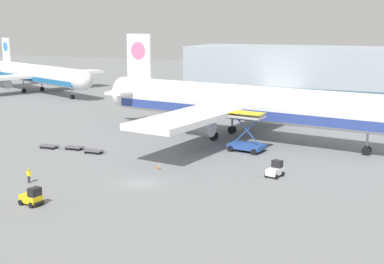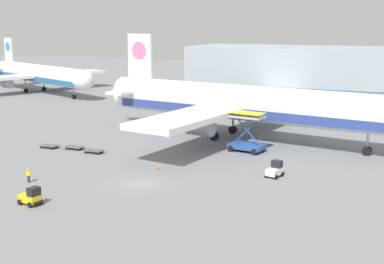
# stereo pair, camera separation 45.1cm
# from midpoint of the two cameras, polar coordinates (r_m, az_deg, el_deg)

# --- Properties ---
(ground_plane) EXTENTS (400.00, 400.00, 0.00)m
(ground_plane) POSITION_cam_midpoint_polar(r_m,az_deg,el_deg) (64.76, -5.34, -5.49)
(ground_plane) COLOR slate
(airplane_main) EXTENTS (57.74, 48.66, 17.00)m
(airplane_main) POSITION_cam_midpoint_polar(r_m,az_deg,el_deg) (88.13, 5.51, 2.97)
(airplane_main) COLOR white
(airplane_main) RESTS_ON ground_plane
(airplane_distant) EXTENTS (46.89, 40.57, 14.60)m
(airplane_distant) POSITION_cam_midpoint_polar(r_m,az_deg,el_deg) (153.25, -15.91, 5.93)
(airplane_distant) COLOR white
(airplane_distant) RESTS_ON ground_plane
(scissor_lift_loader) EXTENTS (5.62, 4.10, 5.89)m
(scissor_lift_loader) POSITION_cam_midpoint_polar(r_m,az_deg,el_deg) (80.24, 6.05, -0.53)
(scissor_lift_loader) COLOR #284C99
(scissor_lift_loader) RESTS_ON ground_plane
(baggage_tug_foreground) EXTENTS (2.66, 2.00, 2.00)m
(baggage_tug_foreground) POSITION_cam_midpoint_polar(r_m,az_deg,el_deg) (59.40, -16.58, -6.64)
(baggage_tug_foreground) COLOR yellow
(baggage_tug_foreground) RESTS_ON ground_plane
(baggage_tug_mid) EXTENTS (2.13, 2.71, 2.00)m
(baggage_tug_mid) POSITION_cam_midpoint_polar(r_m,az_deg,el_deg) (67.87, 9.03, -4.02)
(baggage_tug_mid) COLOR silver
(baggage_tug_mid) RESTS_ON ground_plane
(baggage_dolly_lead) EXTENTS (3.72, 1.57, 0.48)m
(baggage_dolly_lead) POSITION_cam_midpoint_polar(r_m,az_deg,el_deg) (85.09, -14.84, -1.42)
(baggage_dolly_lead) COLOR #56565B
(baggage_dolly_lead) RESTS_ON ground_plane
(baggage_dolly_second) EXTENTS (3.72, 1.57, 0.48)m
(baggage_dolly_second) POSITION_cam_midpoint_polar(r_m,az_deg,el_deg) (83.29, -12.28, -1.57)
(baggage_dolly_second) COLOR #56565B
(baggage_dolly_second) RESTS_ON ground_plane
(baggage_dolly_third) EXTENTS (3.72, 1.57, 0.48)m
(baggage_dolly_third) POSITION_cam_midpoint_polar(r_m,az_deg,el_deg) (80.37, -10.28, -1.97)
(baggage_dolly_third) COLOR #56565B
(baggage_dolly_third) RESTS_ON ground_plane
(ground_crew_near) EXTENTS (0.56, 0.28, 1.79)m
(ground_crew_near) POSITION_cam_midpoint_polar(r_m,az_deg,el_deg) (67.46, -16.86, -4.32)
(ground_crew_near) COLOR black
(ground_crew_near) RESTS_ON ground_plane
(traffic_cone_near) EXTENTS (0.40, 0.40, 0.78)m
(traffic_cone_near) POSITION_cam_midpoint_polar(r_m,az_deg,el_deg) (70.79, -3.39, -3.65)
(traffic_cone_near) COLOR black
(traffic_cone_near) RESTS_ON ground_plane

